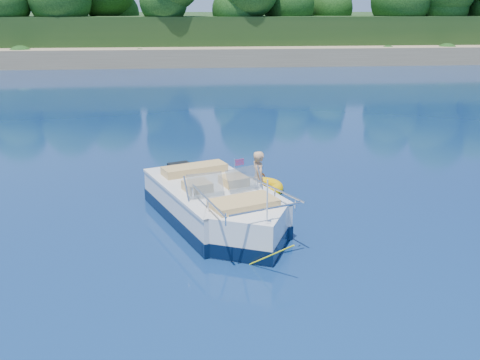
{
  "coord_description": "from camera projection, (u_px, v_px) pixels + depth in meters",
  "views": [
    {
      "loc": [
        -1.78,
        -10.69,
        4.73
      ],
      "look_at": [
        -0.55,
        1.26,
        0.85
      ],
      "focal_mm": 40.0,
      "sensor_mm": 36.0,
      "label": 1
    }
  ],
  "objects": [
    {
      "name": "tow_tube",
      "position": [
        261.0,
        188.0,
        14.46
      ],
      "size": [
        1.42,
        1.42,
        0.33
      ],
      "rotation": [
        0.0,
        0.0,
        -0.17
      ],
      "color": "#FFBB00",
      "rests_on": "ground"
    },
    {
      "name": "motorboat",
      "position": [
        219.0,
        209.0,
        12.15
      ],
      "size": [
        3.34,
        5.48,
        1.92
      ],
      "rotation": [
        0.0,
        0.0,
        0.37
      ],
      "color": "white",
      "rests_on": "ground"
    },
    {
      "name": "ground",
      "position": [
        271.0,
        233.0,
        11.74
      ],
      "size": [
        160.0,
        160.0,
        0.0
      ],
      "primitive_type": "plane",
      "color": "#091944",
      "rests_on": "ground"
    },
    {
      "name": "boy",
      "position": [
        258.0,
        191.0,
        14.43
      ],
      "size": [
        0.56,
        0.93,
        1.7
      ],
      "primitive_type": "imported",
      "rotation": [
        0.0,
        -0.17,
        1.79
      ],
      "color": "tan",
      "rests_on": "ground"
    },
    {
      "name": "shoreline",
      "position": [
        197.0,
        37.0,
        71.81
      ],
      "size": [
        170.0,
        59.0,
        6.0
      ],
      "color": "#8E7552",
      "rests_on": "ground"
    }
  ]
}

